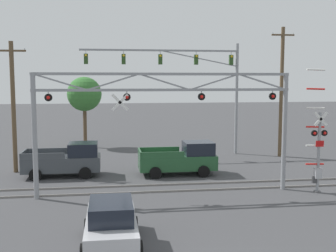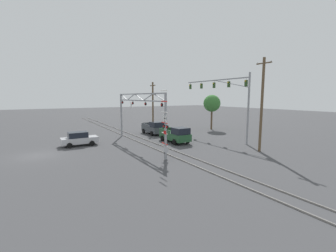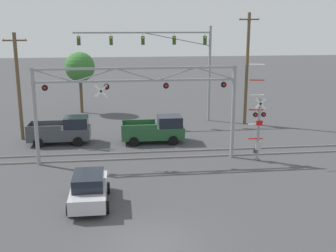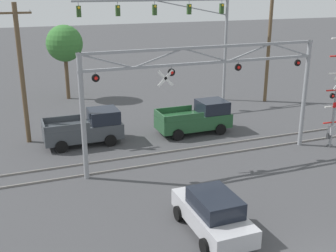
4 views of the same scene
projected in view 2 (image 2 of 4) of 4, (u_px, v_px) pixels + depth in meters
ground_plane at (39, 156)px, 22.78m from camera, size 200.00×200.00×0.00m
rail_track_near at (142, 143)px, 28.62m from camera, size 80.00×0.08×0.10m
rail_track_far at (152, 142)px, 29.35m from camera, size 80.00×0.08×0.10m
crossing_gantry at (139, 109)px, 27.92m from camera, size 13.34×0.28×6.35m
crossing_signal_mast at (165, 136)px, 20.90m from camera, size 1.26×0.35×6.56m
traffic_signal_span at (229, 94)px, 29.99m from camera, size 12.48×0.39×8.86m
pickup_truck_lead at (176, 135)px, 29.21m from camera, size 4.84×2.24×2.08m
pickup_truck_following at (154, 128)px, 35.59m from camera, size 4.71×2.24×2.08m
sedan_waiting at (79, 139)px, 27.34m from camera, size 2.05×4.21×1.69m
utility_pole_left at (153, 106)px, 38.84m from camera, size 1.80×0.28×8.42m
utility_pole_right at (262, 104)px, 23.90m from camera, size 1.80×0.28×10.01m
background_tree_beyond_span at (212, 104)px, 40.57m from camera, size 3.04×3.04×6.27m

